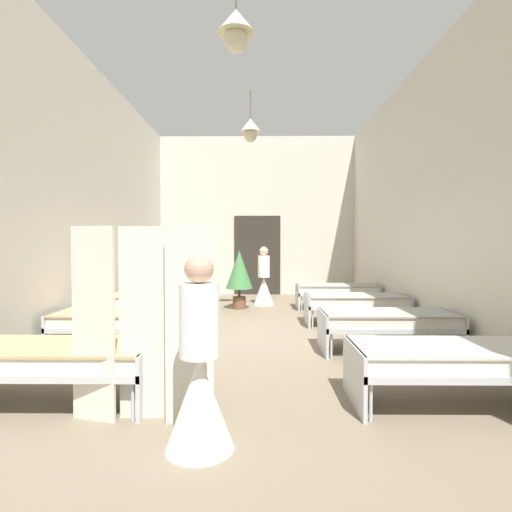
{
  "coord_description": "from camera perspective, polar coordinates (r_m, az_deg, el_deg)",
  "views": [
    {
      "loc": [
        0.07,
        -6.63,
        1.54
      ],
      "look_at": [
        0.0,
        1.06,
        1.31
      ],
      "focal_mm": 27.89,
      "sensor_mm": 36.0,
      "label": 1
    }
  ],
  "objects": [
    {
      "name": "bed_left_row_1",
      "position": [
        6.11,
        -18.59,
        -8.77
      ],
      "size": [
        1.9,
        0.84,
        0.57
      ],
      "color": "#B7BCC1",
      "rests_on": "ground"
    },
    {
      "name": "room_shell",
      "position": [
        7.95,
        0.01,
        7.99
      ],
      "size": [
        6.32,
        11.24,
        4.82
      ],
      "color": "beige",
      "rests_on": "ground"
    },
    {
      "name": "bed_right_row_1",
      "position": [
        6.07,
        18.36,
        -8.84
      ],
      "size": [
        1.9,
        0.84,
        0.57
      ],
      "color": "#B7BCC1",
      "rests_on": "ground"
    },
    {
      "name": "privacy_screen",
      "position": [
        3.66,
        -16.02,
        -9.26
      ],
      "size": [
        1.25,
        0.16,
        1.7
      ],
      "rotation": [
        0.0,
        0.0,
        0.03
      ],
      "color": "silver",
      "rests_on": "ground"
    },
    {
      "name": "bed_right_row_3",
      "position": [
        9.72,
        11.46,
        -4.82
      ],
      "size": [
        1.9,
        0.84,
        0.57
      ],
      "color": "#B7BCC1",
      "rests_on": "ground"
    },
    {
      "name": "bed_left_row_2",
      "position": [
        7.91,
        -14.05,
        -6.34
      ],
      "size": [
        1.9,
        0.84,
        0.57
      ],
      "color": "#B7BCC1",
      "rests_on": "ground"
    },
    {
      "name": "bed_left_row_0",
      "position": [
        4.41,
        -26.92,
        -12.98
      ],
      "size": [
        1.9,
        0.84,
        0.57
      ],
      "color": "#B7BCC1",
      "rests_on": "ground"
    },
    {
      "name": "bed_right_row_2",
      "position": [
        7.88,
        14.1,
        -6.38
      ],
      "size": [
        1.9,
        0.84,
        0.57
      ],
      "color": "#B7BCC1",
      "rests_on": "ground"
    },
    {
      "name": "bed_right_row_0",
      "position": [
        4.34,
        26.26,
        -13.19
      ],
      "size": [
        1.9,
        0.84,
        0.57
      ],
      "color": "#B7BCC1",
      "rests_on": "ground"
    },
    {
      "name": "nurse_near_aisle",
      "position": [
        3.15,
        -8.1,
        -17.1
      ],
      "size": [
        0.52,
        0.52,
        1.49
      ],
      "rotation": [
        0.0,
        0.0,
        2.8
      ],
      "color": "white",
      "rests_on": "ground"
    },
    {
      "name": "ground_plane",
      "position": [
        6.82,
        -0.08,
        -11.78
      ],
      "size": [
        6.52,
        11.64,
        0.1
      ],
      "primitive_type": "cube",
      "color": "#7A6B56"
    },
    {
      "name": "nurse_mid_aisle",
      "position": [
        10.06,
        1.13,
        -4.04
      ],
      "size": [
        0.52,
        0.52,
        1.49
      ],
      "rotation": [
        0.0,
        0.0,
        0.1
      ],
      "color": "white",
      "rests_on": "ground"
    },
    {
      "name": "potted_plant",
      "position": [
        9.45,
        -2.41,
        -2.28
      ],
      "size": [
        0.64,
        0.64,
        1.39
      ],
      "color": "brown",
      "rests_on": "ground"
    },
    {
      "name": "bed_left_row_3",
      "position": [
        9.75,
        -11.23,
        -4.8
      ],
      "size": [
        1.9,
        0.84,
        0.57
      ],
      "color": "#B7BCC1",
      "rests_on": "ground"
    }
  ]
}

